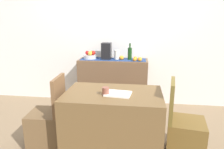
# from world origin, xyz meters

# --- Properties ---
(ground_plane) EXTENTS (6.40, 6.40, 0.02)m
(ground_plane) POSITION_xyz_m (0.00, 0.00, -0.01)
(ground_plane) COLOR #836B50
(ground_plane) RESTS_ON ground
(room_wall_rear) EXTENTS (6.40, 0.06, 2.70)m
(room_wall_rear) POSITION_xyz_m (0.00, 1.18, 1.35)
(room_wall_rear) COLOR silver
(room_wall_rear) RESTS_ON ground
(sideboard_console) EXTENTS (1.21, 0.42, 0.87)m
(sideboard_console) POSITION_xyz_m (-0.05, 0.92, 0.43)
(sideboard_console) COLOR brown
(sideboard_console) RESTS_ON ground
(table_runner) EXTENTS (1.14, 0.32, 0.01)m
(table_runner) POSITION_xyz_m (-0.05, 0.92, 0.87)
(table_runner) COLOR navy
(table_runner) RESTS_ON sideboard_console
(fruit_bowl) EXTENTS (0.22, 0.22, 0.07)m
(fruit_bowl) POSITION_xyz_m (-0.46, 0.92, 0.91)
(fruit_bowl) COLOR silver
(fruit_bowl) RESTS_ON table_runner
(apple_upper) EXTENTS (0.07, 0.07, 0.07)m
(apple_upper) POSITION_xyz_m (-0.52, 0.94, 0.98)
(apple_upper) COLOR red
(apple_upper) RESTS_ON fruit_bowl
(apple_right) EXTENTS (0.08, 0.08, 0.08)m
(apple_right) POSITION_xyz_m (-0.40, 0.92, 0.98)
(apple_right) COLOR red
(apple_right) RESTS_ON fruit_bowl
(apple_rear) EXTENTS (0.07, 0.07, 0.07)m
(apple_rear) POSITION_xyz_m (-0.45, 0.98, 0.98)
(apple_rear) COLOR #85A82C
(apple_rear) RESTS_ON fruit_bowl
(apple_left) EXTENTS (0.07, 0.07, 0.07)m
(apple_left) POSITION_xyz_m (-0.45, 0.87, 0.98)
(apple_left) COLOR gold
(apple_left) RESTS_ON fruit_bowl
(wine_bottle) EXTENTS (0.07, 0.07, 0.29)m
(wine_bottle) POSITION_xyz_m (0.24, 0.92, 0.98)
(wine_bottle) COLOR #163C15
(wine_bottle) RESTS_ON sideboard_console
(coffee_maker) EXTENTS (0.16, 0.18, 0.29)m
(coffee_maker) POSITION_xyz_m (-0.17, 0.92, 1.01)
(coffee_maker) COLOR black
(coffee_maker) RESTS_ON sideboard_console
(ceramic_vase) EXTENTS (0.09, 0.09, 0.16)m
(ceramic_vase) POSITION_xyz_m (0.02, 0.92, 0.95)
(ceramic_vase) COLOR silver
(ceramic_vase) RESTS_ON sideboard_console
(orange_loose_mid) EXTENTS (0.07, 0.07, 0.07)m
(orange_loose_mid) POSITION_xyz_m (0.34, 0.90, 0.90)
(orange_loose_mid) COLOR orange
(orange_loose_mid) RESTS_ON sideboard_console
(orange_loose_far) EXTENTS (0.08, 0.08, 0.08)m
(orange_loose_far) POSITION_xyz_m (0.10, 0.90, 0.91)
(orange_loose_far) COLOR orange
(orange_loose_far) RESTS_ON sideboard_console
(orange_loose_near_bowl) EXTENTS (0.07, 0.07, 0.07)m
(orange_loose_near_bowl) POSITION_xyz_m (0.42, 0.80, 0.91)
(orange_loose_near_bowl) COLOR orange
(orange_loose_near_bowl) RESTS_ON sideboard_console
(orange_loose_end) EXTENTS (0.06, 0.06, 0.06)m
(orange_loose_end) POSITION_xyz_m (0.33, 0.80, 0.90)
(orange_loose_end) COLOR orange
(orange_loose_end) RESTS_ON sideboard_console
(dining_table) EXTENTS (1.10, 0.71, 0.74)m
(dining_table) POSITION_xyz_m (0.13, -0.45, 0.37)
(dining_table) COLOR brown
(dining_table) RESTS_ON ground
(open_book) EXTENTS (0.30, 0.24, 0.02)m
(open_book) POSITION_xyz_m (0.19, -0.50, 0.75)
(open_book) COLOR white
(open_book) RESTS_ON dining_table
(coffee_cup) EXTENTS (0.08, 0.08, 0.09)m
(coffee_cup) POSITION_xyz_m (0.06, -0.53, 0.78)
(coffee_cup) COLOR brown
(coffee_cup) RESTS_ON dining_table
(chair_near_window) EXTENTS (0.42, 0.42, 0.90)m
(chair_near_window) POSITION_xyz_m (-0.68, -0.45, 0.27)
(chair_near_window) COLOR brown
(chair_near_window) RESTS_ON ground
(chair_by_corner) EXTENTS (0.46, 0.46, 0.90)m
(chair_by_corner) POSITION_xyz_m (0.95, -0.45, 0.27)
(chair_by_corner) COLOR brown
(chair_by_corner) RESTS_ON ground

